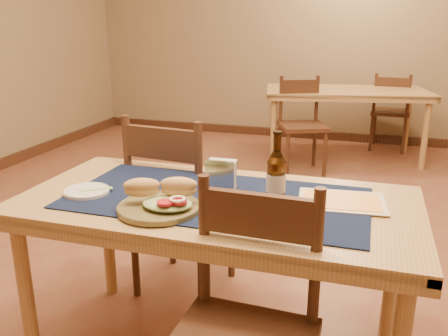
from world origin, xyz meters
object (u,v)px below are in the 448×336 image
(beer_bottle, at_px, (276,177))
(napkin_holder, at_px, (221,174))
(sandwich_plate, at_px, (161,202))
(main_table, at_px, (217,217))
(chair_main_near, at_px, (244,336))
(back_table, at_px, (346,97))
(chair_main_far, at_px, (180,202))

(beer_bottle, distance_m, napkin_holder, 0.29)
(sandwich_plate, height_order, beer_bottle, beer_bottle)
(main_table, relative_size, napkin_holder, 11.53)
(beer_bottle, bearing_deg, main_table, -176.52)
(sandwich_plate, height_order, napkin_holder, napkin_holder)
(beer_bottle, bearing_deg, chair_main_near, -88.96)
(back_table, xyz_separation_m, chair_main_near, (-0.06, -3.94, -0.17))
(napkin_holder, bearing_deg, sandwich_plate, -113.22)
(sandwich_plate, bearing_deg, chair_main_far, 107.19)
(main_table, distance_m, sandwich_plate, 0.27)
(beer_bottle, bearing_deg, sandwich_plate, -152.59)
(chair_main_near, bearing_deg, main_table, 116.97)
(back_table, relative_size, napkin_holder, 12.94)
(back_table, xyz_separation_m, beer_bottle, (-0.07, -3.44, 0.19))
(back_table, bearing_deg, sandwich_plate, -97.20)
(back_table, xyz_separation_m, chair_main_far, (-0.66, -3.00, -0.15))
(chair_main_near, xyz_separation_m, napkin_holder, (-0.27, 0.61, 0.32))
(back_table, relative_size, beer_bottle, 6.29)
(chair_main_far, distance_m, sandwich_plate, 0.73)
(back_table, height_order, beer_bottle, beer_bottle)
(chair_main_far, height_order, napkin_holder, chair_main_far)
(main_table, bearing_deg, sandwich_plate, -129.55)
(back_table, distance_m, napkin_holder, 3.35)
(back_table, height_order, napkin_holder, napkin_holder)
(back_table, relative_size, chair_main_near, 1.88)
(sandwich_plate, relative_size, napkin_holder, 2.26)
(beer_bottle, bearing_deg, chair_main_far, 143.21)
(back_table, bearing_deg, chair_main_near, -90.84)
(beer_bottle, relative_size, napkin_holder, 2.06)
(back_table, height_order, chair_main_far, chair_main_far)
(napkin_holder, bearing_deg, chair_main_near, -66.26)
(beer_bottle, bearing_deg, napkin_holder, 156.83)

